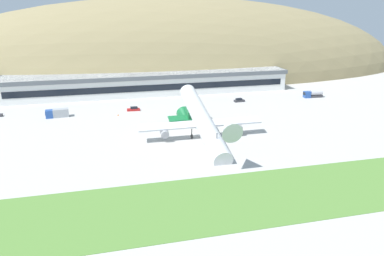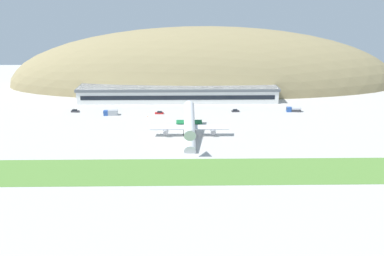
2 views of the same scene
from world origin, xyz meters
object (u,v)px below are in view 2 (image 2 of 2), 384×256
at_px(terminal_building, 178,92).
at_px(service_car_2, 75,111).
at_px(service_car_1, 235,111).
at_px(traffic_cone_1, 148,116).
at_px(service_car_0, 159,113).
at_px(cargo_airplane, 189,126).
at_px(traffic_cone_0, 210,124).
at_px(fuel_truck, 294,109).
at_px(box_truck, 111,113).

distance_m(terminal_building, service_car_2, 61.68).
xyz_separation_m(service_car_1, service_car_2, (-88.68, 0.77, 0.07)).
bearing_deg(service_car_1, traffic_cone_1, -170.36).
relative_size(service_car_1, traffic_cone_1, 7.43).
height_order(service_car_0, service_car_1, service_car_0).
relative_size(cargo_airplane, traffic_cone_0, 86.18).
xyz_separation_m(service_car_0, fuel_truck, (74.21, 2.64, 0.88)).
distance_m(service_car_0, box_truck, 26.09).
height_order(service_car_1, box_truck, box_truck).
relative_size(terminal_building, service_car_1, 27.91).
bearing_deg(service_car_2, traffic_cone_1, -12.18).
bearing_deg(fuel_truck, service_car_1, 179.33).
xyz_separation_m(cargo_airplane, traffic_cone_1, (-21.89, 29.58, -4.93)).
height_order(service_car_2, fuel_truck, fuel_truck).
height_order(service_car_0, service_car_2, service_car_2).
bearing_deg(box_truck, service_car_2, 164.44).
bearing_deg(traffic_cone_1, service_car_1, 9.64).
bearing_deg(box_truck, terminal_building, 39.85).
distance_m(service_car_2, box_truck, 21.64).
height_order(terminal_building, service_car_1, terminal_building).
bearing_deg(cargo_airplane, service_car_0, 114.90).
relative_size(service_car_2, traffic_cone_1, 7.78).
xyz_separation_m(service_car_0, service_car_2, (-46.84, 3.79, 0.07)).
xyz_separation_m(terminal_building, traffic_cone_0, (16.63, -46.41, -4.86)).
bearing_deg(service_car_0, service_car_1, 4.13).
distance_m(service_car_2, traffic_cone_1, 41.98).
height_order(cargo_airplane, service_car_1, cargo_airplane).
relative_size(service_car_1, fuel_truck, 0.53).
bearing_deg(box_truck, service_car_1, 4.25).
bearing_deg(service_car_0, service_car_2, 175.38).
relative_size(terminal_building, service_car_2, 26.66).
bearing_deg(service_car_0, traffic_cone_0, -35.11).
distance_m(box_truck, traffic_cone_1, 20.46).
xyz_separation_m(cargo_airplane, service_car_2, (-62.92, 38.44, -4.55)).
height_order(terminal_building, service_car_0, terminal_building).
height_order(cargo_airplane, traffic_cone_1, cargo_airplane).
xyz_separation_m(service_car_1, fuel_truck, (32.37, -0.38, 0.88)).
distance_m(service_car_0, traffic_cone_0, 32.28).
bearing_deg(service_car_2, cargo_airplane, -31.42).
xyz_separation_m(terminal_building, service_car_1, (32.06, -24.82, -4.55)).
bearing_deg(cargo_airplane, box_truck, 142.21).
xyz_separation_m(terminal_building, fuel_truck, (64.44, -25.20, -3.66)).
xyz_separation_m(cargo_airplane, service_car_1, (25.75, 37.67, -4.63)).
relative_size(terminal_building, traffic_cone_0, 207.33).
bearing_deg(fuel_truck, traffic_cone_0, -156.07).
height_order(box_truck, traffic_cone_1, box_truck).
bearing_deg(cargo_airplane, traffic_cone_1, 126.50).
relative_size(cargo_airplane, service_car_0, 10.79).
bearing_deg(traffic_cone_1, cargo_airplane, -53.50).
distance_m(cargo_airplane, traffic_cone_0, 19.74).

